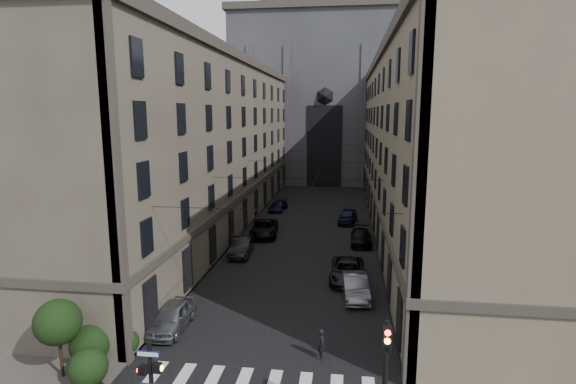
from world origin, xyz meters
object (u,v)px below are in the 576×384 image
at_px(gothic_tower, 328,86).
at_px(traffic_light_right, 385,370).
at_px(pedestrian_signal_left, 151,381).
at_px(car_right_midnear, 347,271).
at_px(car_right_midfar, 361,237).
at_px(car_left_far, 278,206).
at_px(car_right_near, 355,286).
at_px(car_left_midfar, 264,228).
at_px(car_right_far, 348,216).
at_px(pedestrian, 322,344).
at_px(car_left_midnear, 242,247).
at_px(car_left_near, 172,316).

height_order(gothic_tower, traffic_light_right, gothic_tower).
xyz_separation_m(pedestrian_signal_left, car_right_midnear, (7.71, 18.01, -1.55)).
relative_size(traffic_light_right, car_right_midfar, 1.06).
xyz_separation_m(car_left_far, car_right_near, (9.68, -27.18, 0.15)).
bearing_deg(car_left_midfar, gothic_tower, 78.09).
distance_m(car_right_far, pedestrian, 30.05).
relative_size(car_left_far, car_right_far, 0.94).
relative_size(pedestrian_signal_left, car_left_midfar, 0.69).
distance_m(pedestrian_signal_left, car_left_far, 42.05).
bearing_deg(car_right_midfar, car_left_midfar, 170.49).
bearing_deg(car_left_midfar, car_right_midfar, -15.94).
bearing_deg(pedestrian_signal_left, car_left_midfar, 91.91).
bearing_deg(car_left_midfar, car_left_far, 85.89).
height_order(car_right_far, pedestrian, pedestrian).
height_order(car_right_near, car_right_far, car_right_far).
bearing_deg(car_right_far, car_left_midnear, -118.19).
xyz_separation_m(pedestrian_signal_left, car_right_near, (8.27, 14.81, -1.53)).
bearing_deg(car_left_midfar, pedestrian_signal_left, -94.12).
xyz_separation_m(pedestrian_signal_left, car_left_midfar, (-0.99, 29.70, -1.51)).
bearing_deg(car_left_far, pedestrian, -70.82).
xyz_separation_m(car_left_near, car_left_midnear, (0.82, 14.42, 0.00)).
distance_m(car_left_midfar, car_right_far, 11.06).
bearing_deg(car_right_midfar, pedestrian, -96.56).
height_order(car_left_near, car_left_midfar, car_left_midfar).
relative_size(pedestrian_signal_left, car_right_midfar, 0.81).
relative_size(car_left_midnear, pedestrian, 2.89).
relative_size(car_left_midfar, car_right_midnear, 1.04).
relative_size(pedestrian_signal_left, car_left_midnear, 0.84).
height_order(traffic_light_right, car_left_near, traffic_light_right).
bearing_deg(car_right_near, car_left_near, -155.23).
relative_size(car_left_near, car_left_midnear, 0.97).
bearing_deg(car_left_far, car_left_midfar, -81.32).
height_order(car_left_midnear, car_right_midfar, car_left_midnear).
distance_m(traffic_light_right, car_right_midfar, 27.65).
bearing_deg(car_right_far, car_right_midfar, -74.09).
bearing_deg(car_left_far, gothic_tower, 87.88).
height_order(car_left_midfar, pedestrian, pedestrian).
distance_m(car_left_near, car_right_midfar, 22.58).
relative_size(car_left_midnear, car_left_midfar, 0.82).
relative_size(pedestrian_signal_left, traffic_light_right, 0.77).
distance_m(car_left_midnear, car_right_midnear, 10.81).
distance_m(gothic_tower, traffic_light_right, 74.67).
height_order(car_left_far, car_right_midfar, car_right_midfar).
xyz_separation_m(traffic_light_right, car_right_midnear, (-1.40, 17.59, -2.51)).
relative_size(car_left_midnear, car_left_far, 1.07).
relative_size(gothic_tower, car_left_midfar, 9.97).
height_order(car_left_midnear, car_right_far, car_right_far).
height_order(traffic_light_right, car_left_far, traffic_light_right).
relative_size(pedestrian_signal_left, car_left_near, 0.87).
bearing_deg(car_right_near, car_left_midfar, 117.19).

